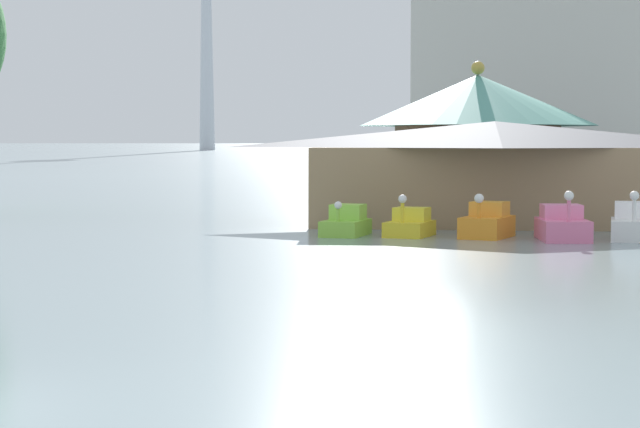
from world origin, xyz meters
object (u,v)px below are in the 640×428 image
Objects in this scene: pedal_boat_yellow at (410,225)px; pedal_boat_orange at (487,223)px; pedal_boat_pink at (563,226)px; pedal_boat_lime at (346,223)px; background_building_block at (529,43)px; boathouse at (494,170)px; green_roof_pavilion at (477,131)px; pedal_boat_white at (633,225)px.

pedal_boat_orange is (2.91, -0.28, 0.11)m from pedal_boat_yellow.
pedal_boat_pink reaches higher than pedal_boat_orange.
pedal_boat_orange is (5.35, -0.41, 0.08)m from pedal_boat_lime.
boathouse is at bearing -95.95° from background_building_block.
boathouse reaches higher than pedal_boat_yellow.
green_roof_pavilion reaches higher than pedal_boat_lime.
pedal_boat_orange is 0.23× the size of green_roof_pavilion.
boathouse reaches higher than pedal_boat_white.
background_building_block reaches higher than pedal_boat_pink.
pedal_boat_yellow is at bearing -104.67° from pedal_boat_pink.
pedal_boat_yellow is 0.89× the size of pedal_boat_orange.
pedal_boat_white reaches higher than pedal_boat_yellow.
green_roof_pavilion is (-0.40, 9.49, 1.80)m from boathouse.
background_building_block is at bearing -178.57° from pedal_boat_lime.
pedal_boat_white is at bearing 97.73° from pedal_boat_lime.
pedal_boat_white is (5.30, -0.36, 0.01)m from pedal_boat_orange.
background_building_block is at bearing -172.44° from pedal_boat_white.
boathouse is 60.29m from background_building_block.
pedal_boat_white is at bearing 101.36° from pedal_boat_yellow.
pedal_boat_lime is 5.36m from pedal_boat_orange.
pedal_boat_orange is 67.53m from background_building_block.
green_roof_pavilion is at bearing 172.85° from pedal_boat_lime.
boathouse is at bearing 149.84° from pedal_boat_lime.
pedal_boat_lime is 17.41m from green_roof_pavilion.
boathouse is at bearing 168.28° from pedal_boat_yellow.
pedal_boat_yellow is 16.93m from green_roof_pavilion.
pedal_boat_white is (8.20, -0.64, 0.12)m from pedal_boat_yellow.
pedal_boat_orange is 7.26m from boathouse.
pedal_boat_pink reaches higher than pedal_boat_white.
pedal_boat_pink is 0.18× the size of boathouse.
pedal_boat_orange reaches higher than pedal_boat_yellow.
background_building_block is at bearing 172.85° from pedal_boat_pink.
pedal_boat_orange is at bearing -94.94° from boathouse.
green_roof_pavilion reaches higher than pedal_boat_orange.
green_roof_pavilion reaches higher than pedal_boat_pink.
pedal_boat_yellow is at bearing -75.66° from pedal_boat_orange.
boathouse is (-2.08, 7.82, 1.80)m from pedal_boat_pink.
boathouse reaches higher than pedal_boat_orange.
background_building_block reaches higher than pedal_boat_lime.
pedal_boat_pink is at bearing -75.08° from boathouse.
green_roof_pavilion reaches higher than pedal_boat_white.
green_roof_pavilion is 50.74m from background_building_block.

